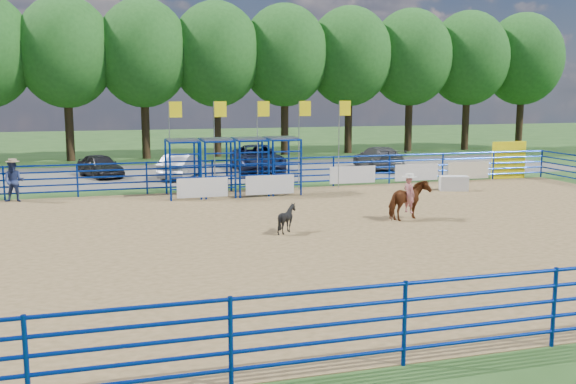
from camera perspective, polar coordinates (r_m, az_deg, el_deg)
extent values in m
plane|color=#375E25|center=(21.47, 5.65, -3.61)|extent=(120.00, 120.00, 0.00)
cube|color=#9C7E4E|center=(21.47, 5.65, -3.58)|extent=(30.00, 20.00, 0.02)
cube|color=slate|center=(37.57, -3.93, 1.84)|extent=(40.00, 10.00, 0.01)
cube|color=white|center=(31.14, 14.51, 0.75)|extent=(1.41, 0.97, 0.69)
imported|color=#632F13|center=(23.67, 10.69, -0.75)|extent=(1.85, 1.34, 1.42)
imported|color=#B5192A|center=(23.54, 10.75, 1.37)|extent=(0.48, 0.57, 1.33)
cylinder|color=white|center=(23.46, 10.80, 3.05)|extent=(0.54, 0.54, 0.12)
imported|color=black|center=(21.18, -0.09, -2.38)|extent=(0.89, 0.80, 0.95)
imported|color=navy|center=(29.37, -23.19, 0.88)|extent=(0.95, 0.79, 1.75)
cylinder|color=tan|center=(29.27, -23.30, 2.57)|extent=(0.56, 0.56, 0.11)
imported|color=black|center=(36.40, -16.35, 2.26)|extent=(2.81, 3.97, 1.25)
imported|color=gray|center=(35.01, -9.47, 2.31)|extent=(2.92, 4.25, 1.33)
imported|color=#151935|center=(37.17, -2.70, 2.98)|extent=(2.96, 5.76, 1.55)
imported|color=#504F52|center=(38.81, 8.02, 3.02)|extent=(2.17, 4.81, 1.37)
cube|color=white|center=(27.83, -7.61, 0.40)|extent=(2.20, 0.04, 0.85)
cube|color=white|center=(28.41, -1.61, 0.65)|extent=(2.20, 0.04, 0.85)
cube|color=white|center=(31.96, 5.77, 1.54)|extent=(2.40, 0.04, 0.85)
cube|color=white|center=(33.41, 11.36, 1.73)|extent=(2.40, 0.04, 0.85)
cube|color=beige|center=(34.88, 15.74, 1.87)|extent=(2.40, 0.04, 0.90)
cube|color=#FEEA0D|center=(36.32, 19.02, 2.70)|extent=(2.00, 0.12, 2.00)
cylinder|color=#3F2B19|center=(45.58, -18.87, 5.65)|extent=(0.56, 0.56, 4.80)
ellipsoid|color=#1F521A|center=(45.61, -19.20, 12.13)|extent=(6.40, 6.40, 7.36)
cylinder|color=#3F2B19|center=(45.61, -12.55, 5.92)|extent=(0.56, 0.56, 4.80)
ellipsoid|color=#1F521A|center=(45.64, -12.78, 12.40)|extent=(6.40, 6.40, 7.36)
cylinder|color=#3F2B19|center=(46.18, -6.32, 6.12)|extent=(0.56, 0.56, 4.80)
ellipsoid|color=#1F521A|center=(46.22, -6.43, 12.52)|extent=(6.40, 6.40, 7.36)
cylinder|color=#3F2B19|center=(47.28, -0.30, 6.24)|extent=(0.56, 0.56, 4.80)
ellipsoid|color=#1F521A|center=(47.31, -0.31, 12.49)|extent=(6.40, 6.40, 7.36)
cylinder|color=#3F2B19|center=(48.87, 5.39, 6.29)|extent=(0.56, 0.56, 4.80)
ellipsoid|color=#1F521A|center=(48.90, 5.48, 12.34)|extent=(6.40, 6.40, 7.36)
cylinder|color=#3F2B19|center=(50.90, 10.67, 6.28)|extent=(0.56, 0.56, 4.80)
ellipsoid|color=#1F521A|center=(50.93, 10.84, 12.08)|extent=(6.40, 6.40, 7.36)
cylinder|color=#3F2B19|center=(53.33, 15.51, 6.22)|extent=(0.56, 0.56, 4.80)
ellipsoid|color=#1F521A|center=(53.36, 15.74, 11.76)|extent=(6.40, 6.40, 7.36)
cylinder|color=#3F2B19|center=(56.09, 19.90, 6.14)|extent=(0.56, 0.56, 4.80)
ellipsoid|color=#1F521A|center=(56.12, 20.18, 11.40)|extent=(6.40, 6.40, 7.36)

